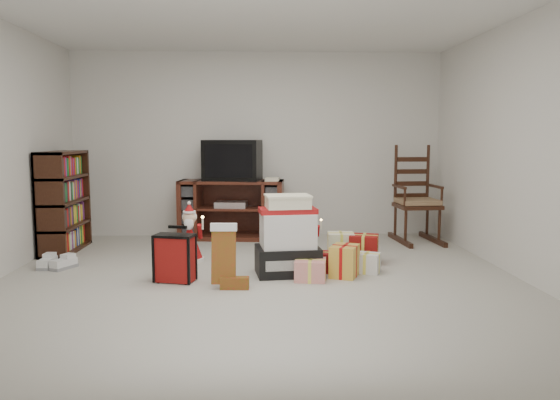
{
  "coord_description": "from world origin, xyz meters",
  "views": [
    {
      "loc": [
        -0.02,
        -5.01,
        1.36
      ],
      "look_at": [
        0.22,
        0.6,
        0.71
      ],
      "focal_mm": 35.0,
      "sensor_mm": 36.0,
      "label": 1
    }
  ],
  "objects_px": {
    "tv_stand": "(232,209)",
    "bookshelf": "(64,203)",
    "teddy_bear": "(296,261)",
    "santa_figurine": "(309,237)",
    "crt_television": "(233,160)",
    "sneaker_pair": "(56,263)",
    "red_suitcase": "(175,258)",
    "gift_cluster": "(340,257)",
    "gift_pile": "(288,241)",
    "mrs_claus_figurine": "(190,239)",
    "rocking_chair": "(416,207)"
  },
  "relations": [
    {
      "from": "gift_pile",
      "to": "gift_cluster",
      "type": "bearing_deg",
      "value": 9.87
    },
    {
      "from": "sneaker_pair",
      "to": "crt_television",
      "type": "xyz_separation_m",
      "value": [
        1.77,
        1.6,
        1.0
      ]
    },
    {
      "from": "teddy_bear",
      "to": "gift_cluster",
      "type": "height_order",
      "value": "teddy_bear"
    },
    {
      "from": "tv_stand",
      "to": "santa_figurine",
      "type": "bearing_deg",
      "value": -41.88
    },
    {
      "from": "gift_pile",
      "to": "mrs_claus_figurine",
      "type": "relative_size",
      "value": 1.2
    },
    {
      "from": "rocking_chair",
      "to": "sneaker_pair",
      "type": "bearing_deg",
      "value": -166.53
    },
    {
      "from": "sneaker_pair",
      "to": "gift_cluster",
      "type": "xyz_separation_m",
      "value": [
        2.94,
        -0.19,
        0.08
      ]
    },
    {
      "from": "gift_pile",
      "to": "gift_cluster",
      "type": "relative_size",
      "value": 0.69
    },
    {
      "from": "gift_pile",
      "to": "crt_television",
      "type": "xyz_separation_m",
      "value": [
        -0.62,
        1.95,
        0.71
      ]
    },
    {
      "from": "tv_stand",
      "to": "bookshelf",
      "type": "distance_m",
      "value": 2.08
    },
    {
      "from": "gift_cluster",
      "to": "crt_television",
      "type": "relative_size",
      "value": 1.41
    },
    {
      "from": "teddy_bear",
      "to": "santa_figurine",
      "type": "height_order",
      "value": "santa_figurine"
    },
    {
      "from": "tv_stand",
      "to": "red_suitcase",
      "type": "relative_size",
      "value": 2.68
    },
    {
      "from": "sneaker_pair",
      "to": "gift_cluster",
      "type": "relative_size",
      "value": 0.33
    },
    {
      "from": "teddy_bear",
      "to": "santa_figurine",
      "type": "xyz_separation_m",
      "value": [
        0.22,
        0.95,
        0.07
      ]
    },
    {
      "from": "rocking_chair",
      "to": "red_suitcase",
      "type": "relative_size",
      "value": 2.46
    },
    {
      "from": "rocking_chair",
      "to": "santa_figurine",
      "type": "relative_size",
      "value": 2.44
    },
    {
      "from": "sneaker_pair",
      "to": "rocking_chair",
      "type": "bearing_deg",
      "value": 29.55
    },
    {
      "from": "bookshelf",
      "to": "santa_figurine",
      "type": "bearing_deg",
      "value": -6.5
    },
    {
      "from": "rocking_chair",
      "to": "tv_stand",
      "type": "bearing_deg",
      "value": 169.28
    },
    {
      "from": "rocking_chair",
      "to": "sneaker_pair",
      "type": "distance_m",
      "value": 4.38
    },
    {
      "from": "teddy_bear",
      "to": "crt_television",
      "type": "bearing_deg",
      "value": 109.49
    },
    {
      "from": "bookshelf",
      "to": "sneaker_pair",
      "type": "height_order",
      "value": "bookshelf"
    },
    {
      "from": "bookshelf",
      "to": "mrs_claus_figurine",
      "type": "distance_m",
      "value": 1.71
    },
    {
      "from": "bookshelf",
      "to": "sneaker_pair",
      "type": "relative_size",
      "value": 3.2
    },
    {
      "from": "tv_stand",
      "to": "sneaker_pair",
      "type": "height_order",
      "value": "tv_stand"
    },
    {
      "from": "red_suitcase",
      "to": "mrs_claus_figurine",
      "type": "distance_m",
      "value": 0.86
    },
    {
      "from": "tv_stand",
      "to": "red_suitcase",
      "type": "bearing_deg",
      "value": -95.3
    },
    {
      "from": "mrs_claus_figurine",
      "to": "crt_television",
      "type": "relative_size",
      "value": 0.81
    },
    {
      "from": "crt_television",
      "to": "sneaker_pair",
      "type": "bearing_deg",
      "value": -128.32
    },
    {
      "from": "santa_figurine",
      "to": "sneaker_pair",
      "type": "distance_m",
      "value": 2.76
    },
    {
      "from": "gift_pile",
      "to": "mrs_claus_figurine",
      "type": "xyz_separation_m",
      "value": [
        -1.04,
        0.61,
        -0.09
      ]
    },
    {
      "from": "bookshelf",
      "to": "red_suitcase",
      "type": "bearing_deg",
      "value": -44.44
    },
    {
      "from": "teddy_bear",
      "to": "tv_stand",
      "type": "bearing_deg",
      "value": 110.05
    },
    {
      "from": "rocking_chair",
      "to": "mrs_claus_figurine",
      "type": "height_order",
      "value": "rocking_chair"
    },
    {
      "from": "tv_stand",
      "to": "red_suitcase",
      "type": "xyz_separation_m",
      "value": [
        -0.43,
        -2.19,
        -0.16
      ]
    },
    {
      "from": "red_suitcase",
      "to": "tv_stand",
      "type": "bearing_deg",
      "value": 93.41
    },
    {
      "from": "rocking_chair",
      "to": "gift_pile",
      "type": "xyz_separation_m",
      "value": [
        -1.77,
        -1.67,
        -0.11
      ]
    },
    {
      "from": "bookshelf",
      "to": "gift_cluster",
      "type": "distance_m",
      "value": 3.35
    },
    {
      "from": "red_suitcase",
      "to": "sneaker_pair",
      "type": "xyz_separation_m",
      "value": [
        -1.32,
        0.59,
        -0.18
      ]
    },
    {
      "from": "red_suitcase",
      "to": "gift_pile",
      "type": "bearing_deg",
      "value": 27.62
    },
    {
      "from": "bookshelf",
      "to": "crt_television",
      "type": "bearing_deg",
      "value": 19.82
    },
    {
      "from": "bookshelf",
      "to": "santa_figurine",
      "type": "relative_size",
      "value": 2.23
    },
    {
      "from": "tv_stand",
      "to": "gift_cluster",
      "type": "distance_m",
      "value": 2.16
    },
    {
      "from": "tv_stand",
      "to": "gift_cluster",
      "type": "relative_size",
      "value": 1.26
    },
    {
      "from": "santa_figurine",
      "to": "mrs_claus_figurine",
      "type": "relative_size",
      "value": 0.83
    },
    {
      "from": "bookshelf",
      "to": "crt_television",
      "type": "distance_m",
      "value": 2.15
    },
    {
      "from": "tv_stand",
      "to": "rocking_chair",
      "type": "xyz_separation_m",
      "value": [
        2.41,
        -0.28,
        0.05
      ]
    },
    {
      "from": "mrs_claus_figurine",
      "to": "gift_cluster",
      "type": "height_order",
      "value": "mrs_claus_figurine"
    },
    {
      "from": "tv_stand",
      "to": "sneaker_pair",
      "type": "relative_size",
      "value": 3.81
    }
  ]
}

